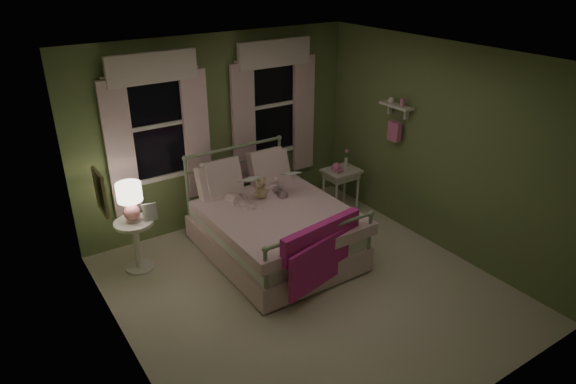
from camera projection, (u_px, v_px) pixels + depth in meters
room_shell at (309, 186)px, 5.34m from camera, size 4.20×4.20×4.20m
bed at (273, 226)px, 6.44m from camera, size 1.58×2.04×1.18m
pink_throw at (323, 247)px, 5.57m from camera, size 1.10×0.34×0.71m
child_left at (235, 177)px, 6.37m from camera, size 0.31×0.22×0.81m
child_right at (273, 173)px, 6.68m from camera, size 0.36×0.30×0.66m
book_left at (245, 185)px, 6.18m from camera, size 0.22×0.16×0.26m
book_right at (284, 178)px, 6.48m from camera, size 0.22×0.15×0.26m
teddy_bear at (261, 190)px, 6.46m from camera, size 0.22×0.17×0.30m
nightstand_left at (136, 238)px, 6.10m from camera, size 0.46×0.46×0.65m
table_lamp at (130, 198)px, 5.87m from camera, size 0.29×0.29×0.46m
book_nightstand at (144, 221)px, 5.99m from camera, size 0.21×0.25×0.02m
nightstand_right at (341, 176)px, 7.46m from camera, size 0.50×0.40×0.64m
pink_toy at (337, 168)px, 7.34m from camera, size 0.14×0.19×0.14m
bud_vase at (346, 158)px, 7.46m from camera, size 0.06×0.06×0.28m
window_left at (157, 121)px, 6.31m from camera, size 1.34×0.13×1.96m
window_right at (274, 101)px, 7.16m from camera, size 1.34×0.13×1.96m
wall_shelf at (395, 119)px, 6.73m from camera, size 0.15×0.50×0.60m
framed_picture at (101, 192)px, 4.74m from camera, size 0.03×0.32×0.42m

